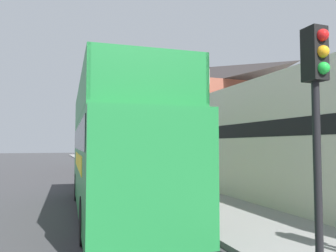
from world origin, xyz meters
name	(u,v)px	position (x,y,z in m)	size (l,w,h in m)	color
ground_plane	(19,179)	(0.00, 21.00, 0.00)	(144.00, 144.00, 0.00)	#3D3D3F
sidewalk	(136,178)	(7.24, 18.00, 0.07)	(3.35, 108.00, 0.14)	gray
brick_terrace_rear	(174,120)	(11.92, 23.40, 4.39)	(6.00, 21.69, 8.79)	brown
tour_bus	(116,155)	(4.01, 7.83, 1.90)	(2.88, 10.39, 4.13)	#1E7A38
parked_car_ahead_of_bus	(99,174)	(4.47, 15.10, 0.65)	(1.78, 4.33, 1.40)	black
traffic_signal	(317,95)	(5.87, 1.03, 3.03)	(0.28, 0.42, 3.95)	black
lamp_post_nearest	(204,109)	(6.11, 5.48, 3.27)	(0.35, 0.35, 4.52)	black
lamp_post_second	(136,123)	(5.95, 12.92, 3.35)	(0.35, 0.35, 4.66)	black
lamp_post_third	(111,125)	(5.95, 20.37, 3.69)	(0.35, 0.35, 5.21)	black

